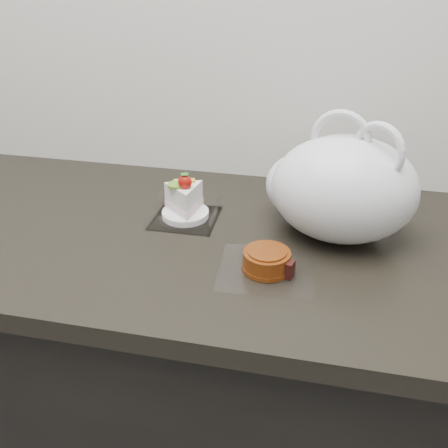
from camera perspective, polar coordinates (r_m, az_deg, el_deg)
name	(u,v)px	position (r m, az deg, el deg)	size (l,w,h in m)	color
counter	(180,385)	(1.32, -5.04, -17.83)	(2.04, 0.64, 0.90)	black
cake_tray	(185,206)	(1.06, -4.47, 2.04)	(0.14, 0.14, 0.11)	white
mooncake_wrap	(267,262)	(0.90, 4.98, -4.41)	(0.18, 0.17, 0.04)	white
plastic_bag	(336,188)	(0.99, 12.68, 4.06)	(0.35, 0.31, 0.26)	white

